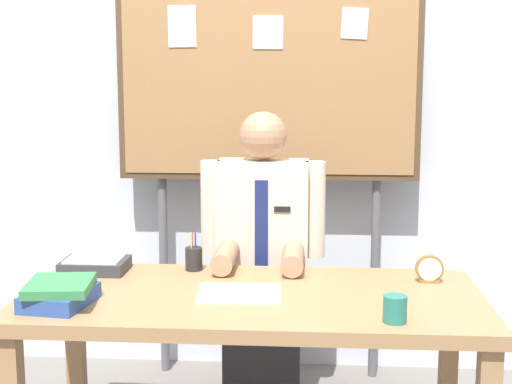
{
  "coord_description": "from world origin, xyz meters",
  "views": [
    {
      "loc": [
        0.21,
        -2.68,
        1.53
      ],
      "look_at": [
        0.0,
        0.18,
        1.08
      ],
      "focal_mm": 53.1,
      "sensor_mm": 36.0,
      "label": 1
    }
  ],
  "objects_px": {
    "person": "(263,275)",
    "open_notebook": "(240,293)",
    "desk_clock": "(429,270)",
    "paper_tray": "(95,265)",
    "bulletin_board": "(268,77)",
    "desk": "(252,315)",
    "pen_holder": "(194,258)",
    "book_stack": "(60,293)",
    "coffee_mug": "(395,309)"
  },
  "relations": [
    {
      "from": "person",
      "to": "open_notebook",
      "type": "xyz_separation_m",
      "value": [
        -0.04,
        -0.62,
        0.1
      ]
    },
    {
      "from": "desk_clock",
      "to": "paper_tray",
      "type": "distance_m",
      "value": 1.34
    },
    {
      "from": "bulletin_board",
      "to": "desk_clock",
      "type": "xyz_separation_m",
      "value": [
        0.67,
        -0.79,
        -0.73
      ]
    },
    {
      "from": "bulletin_board",
      "to": "desk",
      "type": "bearing_deg",
      "value": -89.99
    },
    {
      "from": "desk",
      "to": "paper_tray",
      "type": "xyz_separation_m",
      "value": [
        -0.67,
        0.26,
        0.11
      ]
    },
    {
      "from": "pen_holder",
      "to": "paper_tray",
      "type": "relative_size",
      "value": 0.62
    },
    {
      "from": "desk",
      "to": "book_stack",
      "type": "bearing_deg",
      "value": -163.58
    },
    {
      "from": "desk",
      "to": "paper_tray",
      "type": "relative_size",
      "value": 6.51
    },
    {
      "from": "desk",
      "to": "open_notebook",
      "type": "distance_m",
      "value": 0.1
    },
    {
      "from": "desk",
      "to": "person",
      "type": "xyz_separation_m",
      "value": [
        0.0,
        0.6,
        -0.01
      ]
    },
    {
      "from": "desk",
      "to": "person",
      "type": "relative_size",
      "value": 1.24
    },
    {
      "from": "book_stack",
      "to": "coffee_mug",
      "type": "height_order",
      "value": "coffee_mug"
    },
    {
      "from": "person",
      "to": "pen_holder",
      "type": "bearing_deg",
      "value": -133.45
    },
    {
      "from": "person",
      "to": "paper_tray",
      "type": "distance_m",
      "value": 0.75
    },
    {
      "from": "paper_tray",
      "to": "person",
      "type": "bearing_deg",
      "value": 26.55
    },
    {
      "from": "person",
      "to": "book_stack",
      "type": "distance_m",
      "value": 1.04
    },
    {
      "from": "book_stack",
      "to": "paper_tray",
      "type": "height_order",
      "value": "book_stack"
    },
    {
      "from": "bulletin_board",
      "to": "desk_clock",
      "type": "height_order",
      "value": "bulletin_board"
    },
    {
      "from": "book_stack",
      "to": "coffee_mug",
      "type": "bearing_deg",
      "value": -4.76
    },
    {
      "from": "person",
      "to": "paper_tray",
      "type": "bearing_deg",
      "value": -153.45
    },
    {
      "from": "bulletin_board",
      "to": "desk_clock",
      "type": "bearing_deg",
      "value": -49.72
    },
    {
      "from": "desk",
      "to": "bulletin_board",
      "type": "height_order",
      "value": "bulletin_board"
    },
    {
      "from": "open_notebook",
      "to": "paper_tray",
      "type": "bearing_deg",
      "value": 155.43
    },
    {
      "from": "person",
      "to": "bulletin_board",
      "type": "relative_size",
      "value": 0.66
    },
    {
      "from": "person",
      "to": "coffee_mug",
      "type": "height_order",
      "value": "person"
    },
    {
      "from": "desk",
      "to": "pen_holder",
      "type": "bearing_deg",
      "value": 130.17
    },
    {
      "from": "open_notebook",
      "to": "coffee_mug",
      "type": "relative_size",
      "value": 3.37
    },
    {
      "from": "coffee_mug",
      "to": "paper_tray",
      "type": "distance_m",
      "value": 1.28
    },
    {
      "from": "desk",
      "to": "book_stack",
      "type": "height_order",
      "value": "book_stack"
    },
    {
      "from": "book_stack",
      "to": "desk",
      "type": "bearing_deg",
      "value": 16.42
    },
    {
      "from": "desk_clock",
      "to": "paper_tray",
      "type": "relative_size",
      "value": 0.42
    },
    {
      "from": "desk",
      "to": "desk_clock",
      "type": "height_order",
      "value": "desk_clock"
    },
    {
      "from": "desk",
      "to": "bulletin_board",
      "type": "xyz_separation_m",
      "value": [
        -0.0,
        0.99,
        0.87
      ]
    },
    {
      "from": "bulletin_board",
      "to": "book_stack",
      "type": "relative_size",
      "value": 7.14
    },
    {
      "from": "open_notebook",
      "to": "book_stack",
      "type": "bearing_deg",
      "value": -164.16
    },
    {
      "from": "person",
      "to": "paper_tray",
      "type": "height_order",
      "value": "person"
    },
    {
      "from": "person",
      "to": "open_notebook",
      "type": "distance_m",
      "value": 0.63
    },
    {
      "from": "desk",
      "to": "coffee_mug",
      "type": "distance_m",
      "value": 0.58
    },
    {
      "from": "person",
      "to": "book_stack",
      "type": "bearing_deg",
      "value": -129.8
    },
    {
      "from": "book_stack",
      "to": "desk_clock",
      "type": "distance_m",
      "value": 1.39
    },
    {
      "from": "open_notebook",
      "to": "coffee_mug",
      "type": "bearing_deg",
      "value": -26.88
    },
    {
      "from": "bulletin_board",
      "to": "paper_tray",
      "type": "xyz_separation_m",
      "value": [
        -0.67,
        -0.73,
        -0.76
      ]
    },
    {
      "from": "book_stack",
      "to": "paper_tray",
      "type": "xyz_separation_m",
      "value": [
        -0.01,
        0.46,
        -0.02
      ]
    },
    {
      "from": "open_notebook",
      "to": "person",
      "type": "bearing_deg",
      "value": 85.86
    },
    {
      "from": "pen_holder",
      "to": "coffee_mug",
      "type": "bearing_deg",
      "value": -38.76
    },
    {
      "from": "desk_clock",
      "to": "coffee_mug",
      "type": "xyz_separation_m",
      "value": [
        -0.18,
        -0.49,
        -0.0
      ]
    },
    {
      "from": "open_notebook",
      "to": "pen_holder",
      "type": "relative_size",
      "value": 1.89
    },
    {
      "from": "bulletin_board",
      "to": "desk_clock",
      "type": "distance_m",
      "value": 1.27
    },
    {
      "from": "bulletin_board",
      "to": "open_notebook",
      "type": "bearing_deg",
      "value": -92.52
    },
    {
      "from": "desk_clock",
      "to": "pen_holder",
      "type": "relative_size",
      "value": 0.68
    }
  ]
}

